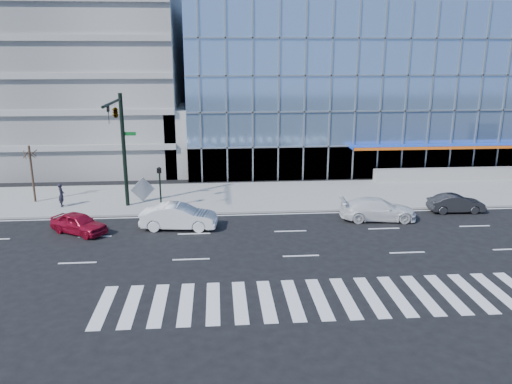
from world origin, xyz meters
TOP-DOWN VIEW (x-y plane):
  - ground at (0.00, 0.00)m, footprint 160.00×160.00m
  - sidewalk at (0.00, 8.00)m, footprint 120.00×8.00m
  - theatre_building at (14.00, 26.00)m, footprint 42.00×26.00m
  - parking_garage at (-20.00, 26.00)m, footprint 24.00×24.00m
  - ramp_block at (-6.00, 18.00)m, footprint 6.00×8.00m
  - traffic_signal at (-11.00, 4.57)m, footprint 1.14×5.74m
  - ped_signal_post at (-8.50, 4.94)m, footprint 0.30×0.33m
  - street_tree_near at (-18.00, 7.50)m, footprint 1.10×1.10m
  - white_suv at (6.14, 1.80)m, footprint 5.20×2.51m
  - white_sedan at (-6.97, 1.08)m, footprint 4.93×2.17m
  - dark_sedan at (12.14, 3.00)m, footprint 3.85×1.46m
  - red_sedan at (-13.08, 0.70)m, footprint 4.01×3.30m
  - pedestrian at (-15.64, 6.07)m, footprint 0.49×0.67m
  - tilted_panel at (-10.01, 6.94)m, footprint 1.71×0.78m

SIDE VIEW (x-z plane):
  - ground at x=0.00m, z-range 0.00..0.00m
  - sidewalk at x=0.00m, z-range 0.00..0.15m
  - dark_sedan at x=12.14m, z-range 0.00..1.25m
  - red_sedan at x=-13.08m, z-range 0.00..1.29m
  - white_suv at x=6.14m, z-range 0.00..1.46m
  - white_sedan at x=-6.97m, z-range 0.00..1.58m
  - pedestrian at x=-15.64m, z-range 0.15..1.85m
  - tilted_panel at x=-10.01m, z-range 0.15..1.99m
  - ped_signal_post at x=-8.50m, z-range 0.64..3.64m
  - ramp_block at x=-6.00m, z-range 0.00..6.00m
  - street_tree_near at x=-18.00m, z-range 1.66..5.89m
  - traffic_signal at x=-11.00m, z-range 2.16..10.16m
  - theatre_building at x=14.00m, z-range 0.00..15.00m
  - parking_garage at x=-20.00m, z-range 0.00..20.00m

